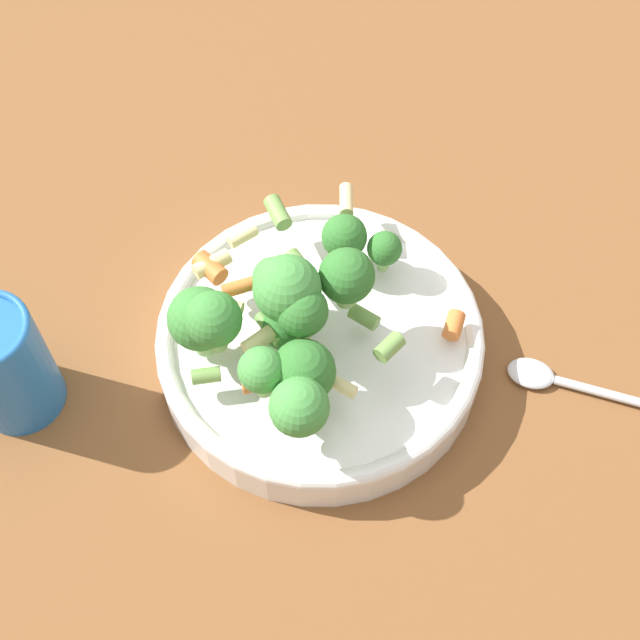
% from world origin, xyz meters
% --- Properties ---
extents(ground_plane, '(3.00, 3.00, 0.00)m').
position_xyz_m(ground_plane, '(0.00, 0.00, 0.00)').
color(ground_plane, brown).
extents(bowl, '(0.25, 0.25, 0.04)m').
position_xyz_m(bowl, '(0.00, 0.00, 0.02)').
color(bowl, white).
rests_on(bowl, ground_plane).
extents(pasta_salad, '(0.21, 0.19, 0.09)m').
position_xyz_m(pasta_salad, '(-0.03, 0.02, 0.08)').
color(pasta_salad, '#8CB766').
rests_on(pasta_salad, bowl).
extents(cup, '(0.06, 0.06, 0.10)m').
position_xyz_m(cup, '(-0.14, 0.18, 0.05)').
color(cup, '#2366B2').
rests_on(cup, ground_plane).
extents(spoon, '(0.05, 0.17, 0.01)m').
position_xyz_m(spoon, '(0.07, -0.18, 0.01)').
color(spoon, silver).
rests_on(spoon, ground_plane).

